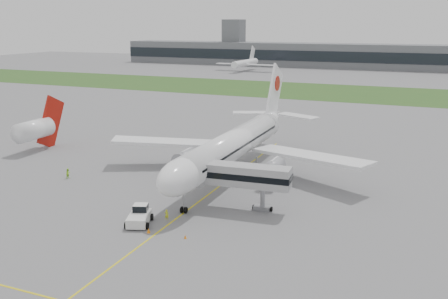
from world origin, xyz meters
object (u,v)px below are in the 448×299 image
at_px(neighbor_aircraft, 36,129).
at_px(ground_crew_near, 167,215).
at_px(airliner, 235,143).
at_px(pushback_tug, 139,216).
at_px(jet_bridge, 235,175).

bearing_deg(neighbor_aircraft, ground_crew_near, -29.35).
height_order(airliner, pushback_tug, airliner).
xyz_separation_m(ground_crew_near, neighbor_aircraft, (-43.49, 23.11, 3.87)).
distance_m(jet_bridge, ground_crew_near, 11.13).
bearing_deg(airliner, jet_bridge, -68.65).
bearing_deg(ground_crew_near, jet_bridge, -147.39).
bearing_deg(jet_bridge, airliner, 106.68).
xyz_separation_m(pushback_tug, ground_crew_near, (2.78, 2.38, -0.32)).
bearing_deg(pushback_tug, neighbor_aircraft, 128.16).
bearing_deg(jet_bridge, pushback_tug, -139.61).
relative_size(jet_bridge, ground_crew_near, 9.64).
bearing_deg(airliner, ground_crew_near, -92.32).
xyz_separation_m(jet_bridge, ground_crew_near, (-7.05, -7.47, -4.29)).
height_order(jet_bridge, ground_crew_near, jet_bridge).
relative_size(airliner, pushback_tug, 10.40).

